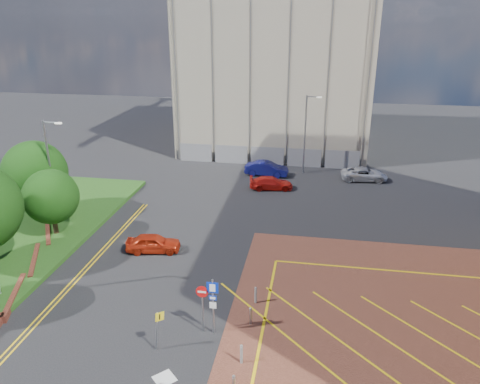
% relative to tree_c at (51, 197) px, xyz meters
% --- Properties ---
extents(ground, '(140.00, 140.00, 0.00)m').
position_rel_tree_c_xyz_m(ground, '(13.50, -10.00, -3.19)').
color(ground, black).
rests_on(ground, ground).
extents(retaining_wall, '(6.06, 20.33, 0.40)m').
position_rel_tree_c_xyz_m(retaining_wall, '(1.70, -8.00, -2.99)').
color(retaining_wall, brown).
rests_on(retaining_wall, ground).
extents(tree_c, '(4.00, 4.00, 4.90)m').
position_rel_tree_c_xyz_m(tree_c, '(0.00, 0.00, 0.00)').
color(tree_c, '#3D2B1C').
rests_on(tree_c, grass_bed).
extents(tree_d, '(5.00, 5.00, 6.08)m').
position_rel_tree_c_xyz_m(tree_d, '(-3.00, 3.00, 0.68)').
color(tree_d, '#3D2B1C').
rests_on(tree_d, grass_bed).
extents(lamp_left_far, '(1.53, 0.16, 8.00)m').
position_rel_tree_c_xyz_m(lamp_left_far, '(-0.92, 2.00, 1.47)').
color(lamp_left_far, '#9EA0A8').
rests_on(lamp_left_far, grass_bed).
extents(lamp_back, '(1.53, 0.16, 8.00)m').
position_rel_tree_c_xyz_m(lamp_back, '(17.58, 18.00, 1.17)').
color(lamp_back, '#9EA0A8').
rests_on(lamp_back, ground).
extents(sign_cluster, '(1.17, 0.12, 3.20)m').
position_rel_tree_c_xyz_m(sign_cluster, '(13.80, -9.02, -1.24)').
color(sign_cluster, '#9EA0A8').
rests_on(sign_cluster, ground).
extents(warning_sign, '(0.56, 0.38, 2.24)m').
position_rel_tree_c_xyz_m(warning_sign, '(11.64, -10.76, -1.76)').
color(warning_sign, '#9EA0A8').
rests_on(warning_sign, ground).
extents(bollard_row, '(0.14, 11.14, 0.90)m').
position_rel_tree_c_xyz_m(bollard_row, '(15.80, -11.67, -2.72)').
color(bollard_row, '#9EA0A8').
rests_on(bollard_row, forecourt).
extents(construction_building, '(21.20, 19.20, 22.00)m').
position_rel_tree_c_xyz_m(construction_building, '(13.50, 30.00, 7.81)').
color(construction_building, '#B8AD97').
rests_on(construction_building, ground).
extents(construction_fence, '(21.60, 0.06, 2.00)m').
position_rel_tree_c_xyz_m(construction_fence, '(14.50, 20.00, -2.19)').
color(construction_fence, gray).
rests_on(construction_fence, ground).
extents(car_red_left, '(3.95, 2.15, 1.28)m').
position_rel_tree_c_xyz_m(car_red_left, '(7.92, -1.01, -2.55)').
color(car_red_left, '#B0260F').
rests_on(car_red_left, ground).
extents(car_blue_back, '(4.46, 1.83, 1.44)m').
position_rel_tree_c_xyz_m(car_blue_back, '(13.84, 16.50, -2.47)').
color(car_blue_back, navy).
rests_on(car_blue_back, ground).
extents(car_red_back, '(4.26, 2.27, 1.18)m').
position_rel_tree_c_xyz_m(car_red_back, '(14.72, 12.65, -2.60)').
color(car_red_back, red).
rests_on(car_red_back, ground).
extents(car_silver_back, '(4.71, 2.47, 1.27)m').
position_rel_tree_c_xyz_m(car_silver_back, '(23.57, 16.62, -2.56)').
color(car_silver_back, silver).
rests_on(car_silver_back, ground).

